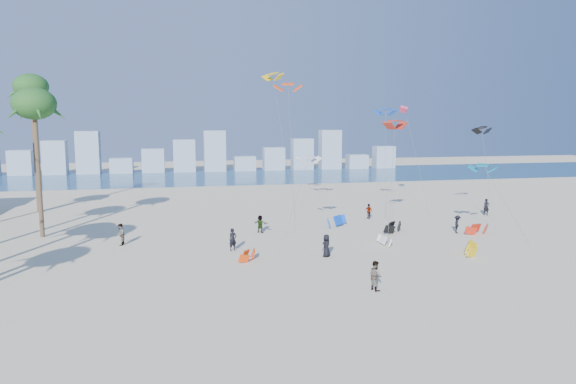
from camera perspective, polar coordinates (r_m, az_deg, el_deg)
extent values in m
plane|color=beige|center=(30.70, 0.69, -12.58)|extent=(220.00, 220.00, 0.00)
plane|color=navy|center=(100.84, -8.26, 1.69)|extent=(220.00, 220.00, 0.00)
imported|color=black|center=(43.70, -5.97, -5.13)|extent=(0.79, 0.66, 1.86)
imported|color=gray|center=(34.17, 9.39, -8.87)|extent=(0.95, 1.08, 1.89)
imported|color=black|center=(41.69, 4.17, -5.80)|extent=(1.01, 1.02, 1.78)
imported|color=gray|center=(58.04, 8.70, -2.07)|extent=(0.83, 1.01, 1.61)
imported|color=black|center=(52.58, 17.81, -3.34)|extent=(1.13, 1.27, 1.70)
imported|color=gray|center=(50.38, -3.02, -3.46)|extent=(1.52, 1.36, 1.68)
imported|color=black|center=(63.32, 20.62, -1.53)|extent=(0.76, 0.57, 1.87)
imported|color=gray|center=(47.51, -17.64, -4.39)|extent=(0.80, 0.98, 1.89)
cylinder|color=#595959|center=(49.81, 1.04, -0.38)|extent=(2.96, 2.67, 7.16)
cylinder|color=#595959|center=(58.67, 10.45, 3.04)|extent=(0.87, 2.71, 11.84)
cylinder|color=#595959|center=(48.68, 11.12, 1.31)|extent=(2.77, 5.46, 10.59)
cylinder|color=#595959|center=(58.19, -0.44, 5.03)|extent=(2.03, 2.98, 15.69)
cylinder|color=#595959|center=(63.48, 13.72, 3.46)|extent=(1.07, 5.47, 12.19)
cylinder|color=#595959|center=(51.18, 22.41, -1.13)|extent=(1.78, 4.98, 6.50)
cylinder|color=#595959|center=(53.38, 0.39, 4.04)|extent=(0.20, 4.33, 14.33)
cylinder|color=#595959|center=(61.30, 20.71, 1.90)|extent=(0.21, 3.47, 9.78)
cylinder|color=brown|center=(52.74, -25.33, 2.02)|extent=(0.40, 0.40, 12.09)
ellipsoid|color=#1E5520|center=(52.54, -25.72, 8.59)|extent=(3.80, 3.80, 2.85)
cylinder|color=brown|center=(67.07, -25.63, 4.08)|extent=(0.40, 0.40, 14.37)
ellipsoid|color=#1E5520|center=(67.08, -26.00, 10.21)|extent=(3.80, 3.80, 2.85)
cube|color=#9EADBF|center=(114.26, -26.86, 2.84)|extent=(4.40, 3.00, 4.80)
cube|color=#9EADBF|center=(112.76, -23.84, 3.43)|extent=(4.40, 3.00, 6.60)
cube|color=#9EADBF|center=(111.58, -20.75, 4.01)|extent=(4.40, 3.00, 8.40)
cube|color=#9EADBF|center=(110.99, -17.52, 2.74)|extent=(4.40, 3.00, 3.00)
cube|color=#9EADBF|center=(110.49, -14.33, 3.31)|extent=(4.40, 3.00, 4.80)
cube|color=#9EADBF|center=(110.33, -11.12, 3.86)|extent=(4.40, 3.00, 6.60)
cube|color=#9EADBF|center=(110.53, -7.91, 4.41)|extent=(4.40, 3.00, 8.40)
cube|color=#9EADBF|center=(111.32, -4.70, 3.09)|extent=(4.40, 3.00, 3.00)
cube|color=#9EADBF|center=(112.20, -1.55, 3.61)|extent=(4.40, 3.00, 4.80)
cube|color=#9EADBF|center=(113.41, 1.54, 4.11)|extent=(4.40, 3.00, 6.60)
cube|color=#9EADBF|center=(114.95, 4.56, 4.59)|extent=(4.40, 3.00, 8.40)
cube|color=#9EADBF|center=(117.03, 7.46, 3.28)|extent=(4.40, 3.00, 3.00)
cube|color=#9EADBF|center=(119.16, 10.29, 3.74)|extent=(4.40, 3.00, 4.80)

